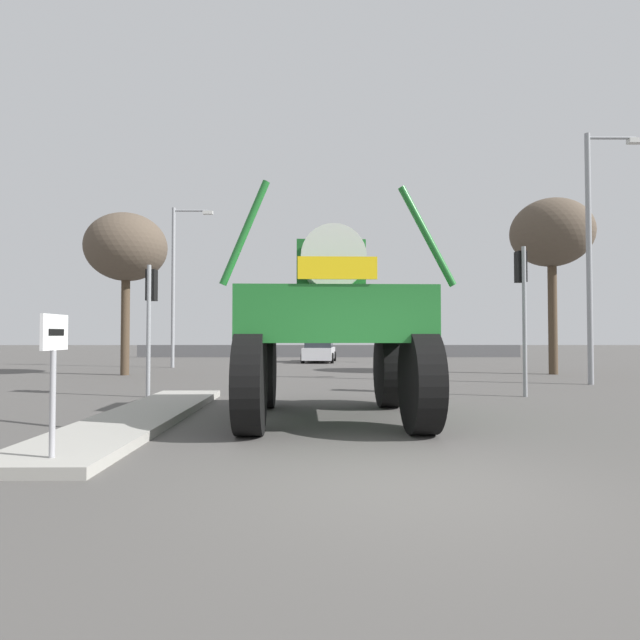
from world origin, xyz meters
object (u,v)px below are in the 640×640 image
Objects in this scene: oversize_sprayer at (331,324)px; bare_tree_right at (552,234)px; traffic_signal_far_left at (420,315)px; traffic_signal_near_right at (522,287)px; streetlight_far_left at (176,278)px; traffic_signal_near_left at (151,301)px; lane_arrow_sign at (54,359)px; sedan_ahead at (319,350)px; streetlight_near_right at (593,244)px; bare_tree_left at (126,248)px.

oversize_sprayer is 0.68× the size of bare_tree_right.
oversize_sprayer is 20.52m from traffic_signal_far_left.
streetlight_far_left reaches higher than traffic_signal_near_right.
streetlight_far_left is (-12.62, 12.10, 1.59)m from traffic_signal_near_right.
oversize_sprayer is 6.05m from traffic_signal_near_left.
lane_arrow_sign is 24.96m from sedan_ahead.
streetlight_far_left is at bearing 102.27° from traffic_signal_near_left.
streetlight_near_right is at bearing 40.57° from lane_arrow_sign.
sedan_ahead is 1.12× the size of traffic_signal_far_left.
traffic_signal_near_right is at bearing -56.47° from oversize_sprayer.
sedan_ahead is at bearing 135.07° from bare_tree_right.
traffic_signal_near_left is at bearing -123.19° from traffic_signal_far_left.
lane_arrow_sign reaches higher than sedan_ahead.
traffic_signal_near_left is 12.53m from streetlight_far_left.
traffic_signal_near_right is (8.75, 7.47, 1.57)m from lane_arrow_sign.
streetlight_far_left is at bearing 165.03° from bare_tree_right.
traffic_signal_near_left reaches higher than lane_arrow_sign.
bare_tree_right is (4.33, 7.57, 2.95)m from traffic_signal_near_right.
sedan_ahead is 9.67m from streetlight_far_left.
traffic_signal_far_left is (5.83, -1.26, 2.06)m from sedan_ahead.
oversize_sprayer is 6.53m from traffic_signal_near_right.
oversize_sprayer is 14.06m from bare_tree_left.
sedan_ahead is at bearing 82.22° from lane_arrow_sign.
oversize_sprayer reaches higher than traffic_signal_near_right.
traffic_signal_near_left is (-4.62, -17.24, 1.84)m from sedan_ahead.
bare_tree_left is at bearing 166.47° from streetlight_near_right.
oversize_sprayer is 17.64m from streetlight_far_left.
streetlight_near_right is (13.67, 3.16, 2.11)m from traffic_signal_near_left.
traffic_signal_far_left is (10.45, 15.98, 0.22)m from traffic_signal_near_left.
traffic_signal_near_right is at bearing -157.54° from sedan_ahead.
bare_tree_left reaches higher than traffic_signal_near_left.
bare_tree_left is at bearing 146.39° from sedan_ahead.
oversize_sprayer reaches higher than traffic_signal_far_left.
streetlight_far_left is at bearing 151.30° from streetlight_near_right.
traffic_signal_near_left is (-1.24, 7.48, 1.20)m from lane_arrow_sign.
oversize_sprayer is at bearing -65.04° from streetlight_far_left.
lane_arrow_sign is at bearing -131.02° from bare_tree_right.
bare_tree_left reaches higher than traffic_signal_near_right.
traffic_signal_near_right is 0.48× the size of streetlight_near_right.
bare_tree_right is (0.65, 4.39, 1.21)m from streetlight_near_right.
streetlight_far_left is (-7.36, 15.80, 2.66)m from oversize_sprayer.
traffic_signal_near_right is at bearing -119.78° from bare_tree_right.
bare_tree_left is at bearing -98.91° from streetlight_far_left.
traffic_signal_near_right is at bearing -28.55° from bare_tree_left.
streetlight_far_left reaches higher than oversize_sprayer.
streetlight_near_right reaches higher than traffic_signal_far_left.
sedan_ahead is 0.52× the size of streetlight_far_left.
oversize_sprayer is at bearing -144.87° from traffic_signal_near_right.
bare_tree_right is at bearing -14.97° from streetlight_far_left.
bare_tree_right is (9.71, -9.68, 5.16)m from sedan_ahead.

